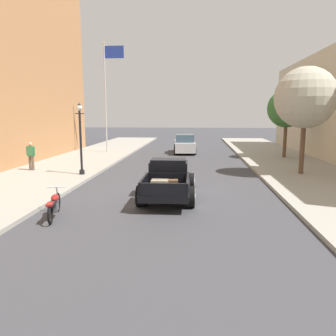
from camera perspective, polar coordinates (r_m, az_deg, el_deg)
ground_plane at (r=14.39m, az=0.66°, el=-4.44°), size 140.00×140.00×0.00m
sidewalk_left at (r=16.55m, az=-25.29°, el=-3.26°), size 5.50×64.00×0.15m
hotrod_truck_black at (r=13.76m, az=0.08°, el=-1.86°), size 2.25×4.97×1.58m
motorcycle_parked at (r=11.69m, az=-19.04°, el=-5.98°), size 0.75×2.07×0.93m
car_background_silver at (r=29.21m, az=2.88°, el=4.08°), size 2.11×4.42×1.65m
pedestrian_sidewalk_left at (r=20.93m, az=-22.57°, el=2.19°), size 0.53×0.22×1.65m
street_lamp_near at (r=18.49m, az=-14.88°, el=5.79°), size 0.50×0.32×3.85m
flagpole at (r=29.19m, az=-10.36°, el=13.78°), size 1.74×0.16×9.16m
street_tree_nearest at (r=19.56m, az=22.63°, el=11.10°), size 3.29×3.29×5.78m
street_tree_second at (r=26.70m, az=19.80°, el=9.63°), size 2.86×2.86×5.12m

